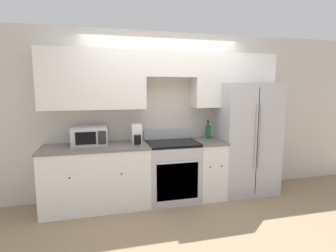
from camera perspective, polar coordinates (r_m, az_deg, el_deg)
ground_plane at (r=3.99m, az=1.14°, el=-17.34°), size 12.00×12.00×0.00m
wall_back at (r=4.17m, az=-0.96°, el=5.67°), size 8.00×0.39×2.60m
lower_cabinets_left at (r=3.99m, az=-15.25°, el=-10.59°), size 1.51×0.64×0.91m
lower_cabinets_right at (r=4.31m, az=8.63°, el=-9.00°), size 0.43×0.64×0.91m
oven_range at (r=4.12m, az=0.91°, el=-9.65°), size 0.78×0.65×1.07m
refrigerator at (r=4.55m, az=16.37°, el=-2.54°), size 0.95×0.76×1.81m
microwave at (r=3.94m, az=-16.69°, el=-2.09°), size 0.50×0.36×0.27m
bottle at (r=4.32m, az=8.69°, el=-1.19°), size 0.08×0.08×0.29m
coffee_maker at (r=3.92m, az=-6.86°, el=-1.82°), size 0.15×0.27×0.29m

